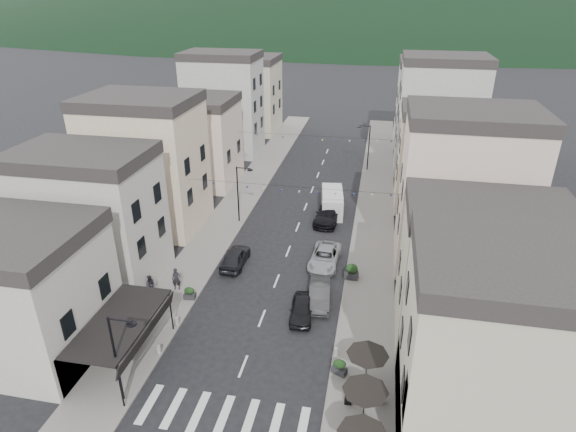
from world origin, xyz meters
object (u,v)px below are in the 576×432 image
object	(u,v)px
parked_car_c	(325,257)
pedestrian_a	(176,279)
pedestrian_b	(150,285)
parked_car_d	(328,213)
delivery_van	(332,201)
parked_car_b	(320,294)
parked_car_a	(302,309)
parked_car_e	(235,257)

from	to	relation	value
parked_car_c	pedestrian_a	distance (m)	12.62
pedestrian_a	pedestrian_b	distance (m)	2.00
parked_car_d	delivery_van	xyz separation A→B (m)	(0.17, 2.16, 0.45)
parked_car_c	parked_car_d	bearing A→B (deg)	97.53
delivery_van	pedestrian_b	bearing A→B (deg)	-131.83
parked_car_c	parked_car_d	distance (m)	8.66
parked_car_b	delivery_van	world-z (taller)	delivery_van
parked_car_d	delivery_van	size ratio (longest dim) A/B	1.00
parked_car_c	parked_car_d	xyz separation A→B (m)	(-0.74, 8.63, 0.10)
parked_car_b	delivery_van	size ratio (longest dim) A/B	0.79
parked_car_a	parked_car_e	size ratio (longest dim) A/B	0.86
parked_car_d	pedestrian_a	world-z (taller)	pedestrian_a
parked_car_a	pedestrian_b	distance (m)	12.01
parked_car_e	pedestrian_b	distance (m)	7.59
parked_car_e	pedestrian_b	world-z (taller)	pedestrian_b
parked_car_a	pedestrian_a	world-z (taller)	pedestrian_a
parked_car_d	parked_car_e	bearing A→B (deg)	-120.22
parked_car_e	pedestrian_a	size ratio (longest dim) A/B	2.46
parked_car_c	pedestrian_b	bearing A→B (deg)	-148.04
pedestrian_a	delivery_van	bearing A→B (deg)	40.82
parked_car_d	pedestrian_a	size ratio (longest dim) A/B	3.05
parked_car_e	pedestrian_b	bearing A→B (deg)	47.21
parked_car_a	parked_car_e	world-z (taller)	parked_car_e
pedestrian_a	pedestrian_b	size ratio (longest dim) A/B	1.15
parked_car_d	parked_car_e	distance (m)	12.29
pedestrian_a	pedestrian_b	bearing A→B (deg)	-168.02
parked_car_d	pedestrian_b	xyz separation A→B (m)	(-12.00, -15.79, 0.11)
pedestrian_b	pedestrian_a	bearing A→B (deg)	45.44
parked_car_c	pedestrian_a	xyz separation A→B (m)	(-11.00, -6.17, 0.33)
parked_car_c	pedestrian_a	bearing A→B (deg)	-148.07
parked_car_b	parked_car_e	distance (m)	8.84
parked_car_a	delivery_van	size ratio (longest dim) A/B	0.70
pedestrian_a	pedestrian_b	xyz separation A→B (m)	(-1.73, -0.98, -0.12)
pedestrian_b	parked_car_a	bearing A→B (deg)	13.60
parked_car_b	pedestrian_a	xyz separation A→B (m)	(-11.31, -0.59, 0.31)
pedestrian_b	parked_car_d	bearing A→B (deg)	68.63
parked_car_e	delivery_van	xyz separation A→B (m)	(7.01, 12.37, 0.50)
parked_car_a	delivery_van	world-z (taller)	delivery_van
delivery_van	pedestrian_a	bearing A→B (deg)	-129.29
parked_car_a	parked_car_e	bearing A→B (deg)	133.75
parked_car_d	delivery_van	bearing A→B (deg)	89.18
parked_car_c	pedestrian_b	size ratio (longest dim) A/B	3.21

